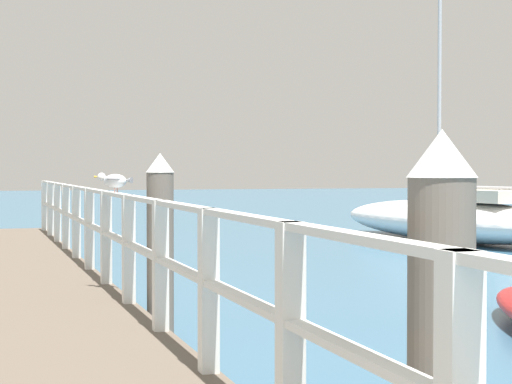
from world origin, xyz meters
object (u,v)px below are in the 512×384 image
object	(u,v)px
dock_piling_far	(160,251)
seagull_foreground	(114,180)
dock_piling_near	(441,374)
boat_0	(451,219)

from	to	relation	value
dock_piling_far	seagull_foreground	distance (m)	1.01
dock_piling_near	seagull_foreground	xyz separation A→B (m)	(-0.39, 6.44, 0.73)
dock_piling_far	seagull_foreground	size ratio (longest dim) A/B	5.30
dock_piling_near	seagull_foreground	world-z (taller)	dock_piling_near
seagull_foreground	boat_0	world-z (taller)	boat_0
dock_piling_near	boat_0	xyz separation A→B (m)	(9.95, 17.32, -0.44)
dock_piling_far	seagull_foreground	xyz separation A→B (m)	(-0.39, 0.58, 0.73)
seagull_foreground	dock_piling_far	bearing A→B (deg)	-104.54
seagull_foreground	dock_piling_near	bearing A→B (deg)	-134.94
dock_piling_near	dock_piling_far	distance (m)	5.87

